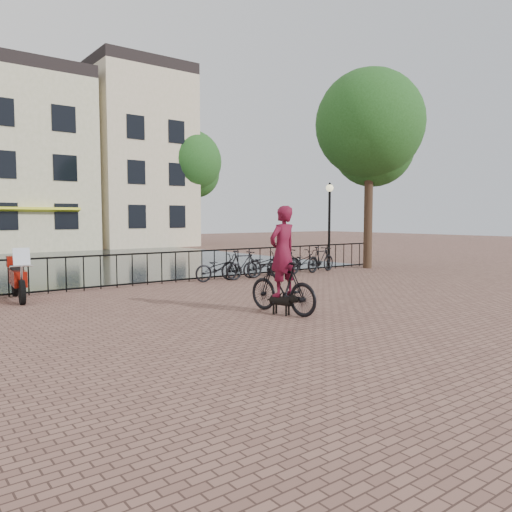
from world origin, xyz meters
TOP-DOWN VIEW (x-y plane):
  - ground at (0.00, 0.00)m, footprint 100.00×100.00m
  - canal_water at (0.00, 17.30)m, footprint 20.00×20.00m
  - railing at (0.00, 8.00)m, footprint 20.00×0.05m
  - canal_house_mid at (0.50, 30.00)m, footprint 8.00×9.50m
  - canal_house_right at (8.50, 30.00)m, footprint 7.00×9.00m
  - tree_near_right at (9.20, 7.30)m, footprint 4.48×4.48m
  - tree_far_right at (12.00, 27.00)m, footprint 4.76×4.76m
  - lamp_post at (7.20, 7.60)m, footprint 0.30×0.30m
  - cyclist at (-0.16, 1.83)m, footprint 0.94×2.09m
  - dog at (-0.28, 1.73)m, footprint 0.44×0.76m
  - motorcycle at (-4.41, 7.30)m, footprint 0.66×2.03m
  - parked_bike_0 at (1.80, 7.40)m, footprint 1.78×0.80m
  - parked_bike_1 at (2.75, 7.40)m, footprint 1.69×0.56m
  - parked_bike_2 at (3.70, 7.40)m, footprint 1.76×0.76m
  - parked_bike_3 at (4.65, 7.40)m, footprint 1.68×0.54m
  - parked_bike_4 at (5.60, 7.40)m, footprint 1.78×0.83m
  - parked_bike_5 at (6.55, 7.40)m, footprint 1.72×0.74m

SIDE VIEW (x-z plane):
  - ground at x=0.00m, z-range 0.00..0.00m
  - canal_water at x=0.00m, z-range 0.00..0.00m
  - dog at x=-0.28m, z-range 0.00..0.49m
  - parked_bike_0 at x=1.80m, z-range 0.00..0.90m
  - parked_bike_2 at x=3.70m, z-range 0.00..0.90m
  - parked_bike_4 at x=5.60m, z-range 0.00..0.90m
  - parked_bike_1 at x=2.75m, z-range 0.00..1.00m
  - parked_bike_3 at x=4.65m, z-range 0.00..1.00m
  - parked_bike_5 at x=6.55m, z-range 0.00..1.00m
  - railing at x=0.00m, z-range -0.01..1.02m
  - motorcycle at x=-4.41m, z-range 0.00..1.42m
  - cyclist at x=-0.16m, z-range -0.33..2.45m
  - lamp_post at x=7.20m, z-range 0.65..4.10m
  - canal_house_mid at x=0.50m, z-range 0.00..11.80m
  - tree_near_right at x=9.20m, z-range 1.85..10.09m
  - tree_far_right at x=12.00m, z-range 1.97..10.73m
  - canal_house_right at x=8.50m, z-range 0.00..13.30m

